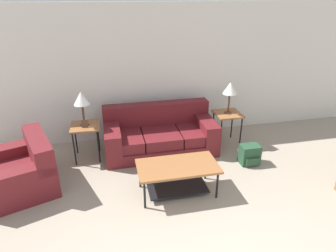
{
  "coord_description": "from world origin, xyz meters",
  "views": [
    {
      "loc": [
        -0.94,
        -1.16,
        2.78
      ],
      "look_at": [
        -0.01,
        3.08,
        0.8
      ],
      "focal_mm": 32.0,
      "sensor_mm": 36.0,
      "label": 1
    }
  ],
  "objects_px": {
    "side_table_left": "(85,129)",
    "table_lamp_left": "(81,99)",
    "backpack": "(250,155)",
    "coffee_table": "(178,172)",
    "table_lamp_right": "(230,89)",
    "armchair": "(21,172)",
    "side_table_right": "(228,117)",
    "couch": "(160,135)"
  },
  "relations": [
    {
      "from": "side_table_left",
      "to": "table_lamp_left",
      "type": "relative_size",
      "value": 1.05
    },
    {
      "from": "backpack",
      "to": "side_table_left",
      "type": "bearing_deg",
      "value": 163.67
    },
    {
      "from": "coffee_table",
      "to": "table_lamp_right",
      "type": "relative_size",
      "value": 1.93
    },
    {
      "from": "armchair",
      "to": "table_lamp_left",
      "type": "distance_m",
      "value": 1.46
    },
    {
      "from": "side_table_left",
      "to": "coffee_table",
      "type": "bearing_deg",
      "value": -45.27
    },
    {
      "from": "coffee_table",
      "to": "side_table_right",
      "type": "xyz_separation_m",
      "value": [
        1.32,
        1.34,
        0.22
      ]
    },
    {
      "from": "coffee_table",
      "to": "backpack",
      "type": "relative_size",
      "value": 3.38
    },
    {
      "from": "couch",
      "to": "table_lamp_left",
      "type": "xyz_separation_m",
      "value": [
        -1.32,
        -0.04,
        0.83
      ]
    },
    {
      "from": "couch",
      "to": "side_table_left",
      "type": "distance_m",
      "value": 1.35
    },
    {
      "from": "side_table_left",
      "to": "backpack",
      "type": "relative_size",
      "value": 1.84
    },
    {
      "from": "table_lamp_left",
      "to": "side_table_right",
      "type": "bearing_deg",
      "value": -0.0
    },
    {
      "from": "coffee_table",
      "to": "table_lamp_right",
      "type": "distance_m",
      "value": 2.03
    },
    {
      "from": "armchair",
      "to": "couch",
      "type": "bearing_deg",
      "value": 18.6
    },
    {
      "from": "armchair",
      "to": "table_lamp_right",
      "type": "distance_m",
      "value": 3.77
    },
    {
      "from": "couch",
      "to": "side_table_left",
      "type": "xyz_separation_m",
      "value": [
        -1.32,
        -0.04,
        0.27
      ]
    },
    {
      "from": "couch",
      "to": "side_table_left",
      "type": "height_order",
      "value": "couch"
    },
    {
      "from": "armchair",
      "to": "coffee_table",
      "type": "bearing_deg",
      "value": -15.0
    },
    {
      "from": "armchair",
      "to": "side_table_left",
      "type": "height_order",
      "value": "armchair"
    },
    {
      "from": "coffee_table",
      "to": "backpack",
      "type": "distance_m",
      "value": 1.53
    },
    {
      "from": "side_table_left",
      "to": "armchair",
      "type": "bearing_deg",
      "value": -142.5
    },
    {
      "from": "table_lamp_right",
      "to": "coffee_table",
      "type": "bearing_deg",
      "value": -134.59
    },
    {
      "from": "side_table_left",
      "to": "table_lamp_left",
      "type": "distance_m",
      "value": 0.55
    },
    {
      "from": "table_lamp_left",
      "to": "side_table_left",
      "type": "bearing_deg",
      "value": -90.0
    },
    {
      "from": "side_table_left",
      "to": "backpack",
      "type": "height_order",
      "value": "side_table_left"
    },
    {
      "from": "table_lamp_right",
      "to": "armchair",
      "type": "bearing_deg",
      "value": -168.54
    },
    {
      "from": "side_table_left",
      "to": "table_lamp_right",
      "type": "distance_m",
      "value": 2.71
    },
    {
      "from": "table_lamp_left",
      "to": "backpack",
      "type": "height_order",
      "value": "table_lamp_left"
    },
    {
      "from": "backpack",
      "to": "armchair",
      "type": "bearing_deg",
      "value": 178.81
    },
    {
      "from": "side_table_right",
      "to": "backpack",
      "type": "bearing_deg",
      "value": -82.51
    },
    {
      "from": "side_table_right",
      "to": "table_lamp_left",
      "type": "relative_size",
      "value": 1.05
    },
    {
      "from": "table_lamp_left",
      "to": "backpack",
      "type": "bearing_deg",
      "value": -16.33
    },
    {
      "from": "armchair",
      "to": "side_table_left",
      "type": "xyz_separation_m",
      "value": [
        0.95,
        0.73,
        0.28
      ]
    },
    {
      "from": "armchair",
      "to": "side_table_left",
      "type": "relative_size",
      "value": 2.13
    },
    {
      "from": "coffee_table",
      "to": "table_lamp_left",
      "type": "bearing_deg",
      "value": 134.73
    },
    {
      "from": "side_table_left",
      "to": "side_table_right",
      "type": "relative_size",
      "value": 1.0
    },
    {
      "from": "table_lamp_right",
      "to": "side_table_left",
      "type": "bearing_deg",
      "value": -180.0
    },
    {
      "from": "side_table_right",
      "to": "backpack",
      "type": "relative_size",
      "value": 1.84
    },
    {
      "from": "couch",
      "to": "backpack",
      "type": "relative_size",
      "value": 5.85
    },
    {
      "from": "side_table_right",
      "to": "table_lamp_right",
      "type": "bearing_deg",
      "value": 45.0
    },
    {
      "from": "couch",
      "to": "side_table_right",
      "type": "xyz_separation_m",
      "value": [
        1.32,
        -0.04,
        0.27
      ]
    },
    {
      "from": "couch",
      "to": "table_lamp_right",
      "type": "xyz_separation_m",
      "value": [
        1.32,
        -0.04,
        0.83
      ]
    },
    {
      "from": "coffee_table",
      "to": "side_table_right",
      "type": "bearing_deg",
      "value": 45.41
    }
  ]
}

